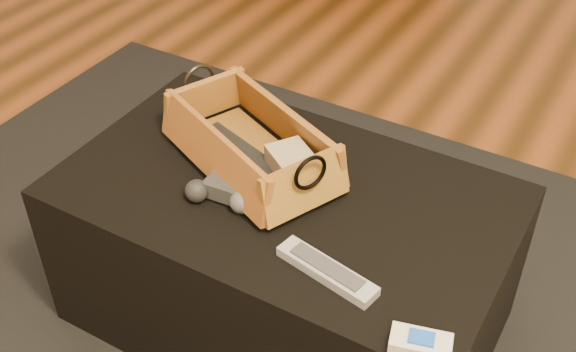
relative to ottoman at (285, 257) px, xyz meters
The scene contains 8 objects.
area_rug 0.22m from the ottoman, 90.00° to the right, with size 2.60×2.00×0.01m, color black.
ottoman is the anchor object (origin of this frame).
tv_remote 0.28m from the ottoman, 165.89° to the left, with size 0.24×0.05×0.02m, color black.
cloth_bundle 0.26m from the ottoman, 71.31° to the left, with size 0.12×0.08×0.07m, color tan.
wicker_basket 0.29m from the ottoman, 159.88° to the left, with size 0.50×0.39×0.16m.
game_controller 0.28m from the ottoman, 132.50° to the right, with size 0.16×0.10×0.05m.
silver_remote 0.35m from the ottoman, 42.20° to the right, with size 0.22×0.09×0.03m.
cream_gadget 0.55m from the ottoman, 31.69° to the right, with size 0.12×0.08×0.04m.
Camera 1 is at (0.41, -0.99, 1.45)m, focal length 45.00 mm.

